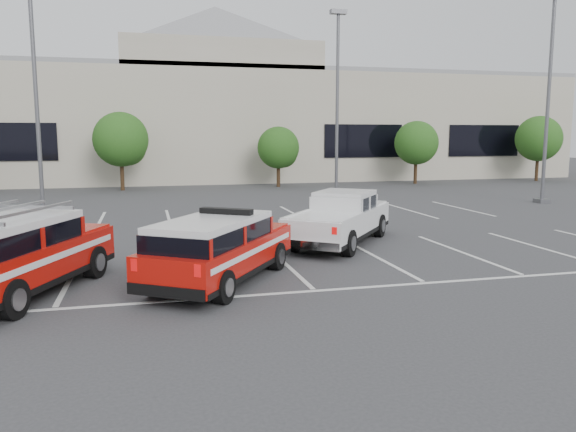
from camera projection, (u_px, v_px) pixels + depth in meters
name	position (u px, v px, depth m)	size (l,w,h in m)	color
ground	(284.00, 263.00, 15.15)	(120.00, 120.00, 0.00)	#343436
stall_markings	(253.00, 234.00, 19.47)	(23.00, 15.00, 0.01)	silver
convention_building	(192.00, 119.00, 45.10)	(60.00, 16.99, 13.20)	#BEB4A1
tree_mid_left	(122.00, 141.00, 34.68)	(3.37, 3.37, 4.85)	#3F2B19
tree_mid_right	(279.00, 149.00, 37.18)	(2.77, 2.77, 3.99)	#3F2B19
tree_right	(417.00, 144.00, 39.57)	(3.07, 3.07, 4.42)	#3F2B19
tree_far_right	(539.00, 140.00, 41.96)	(3.37, 3.37, 4.85)	#3F2B19
light_pole_left	(36.00, 94.00, 23.99)	(0.90, 0.60, 10.24)	#59595E
light_pole_mid	(337.00, 103.00, 31.46)	(0.90, 0.60, 10.24)	#59595E
light_pole_right	(548.00, 99.00, 27.89)	(0.90, 0.60, 10.24)	#59595E
fire_chief_suv	(219.00, 253.00, 13.03)	(4.16, 5.01, 1.71)	#B00F08
white_pickup	(340.00, 223.00, 17.81)	(4.72, 5.34, 1.64)	silver
ladder_suv	(16.00, 260.00, 11.98)	(3.70, 5.29, 1.94)	#B00F08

